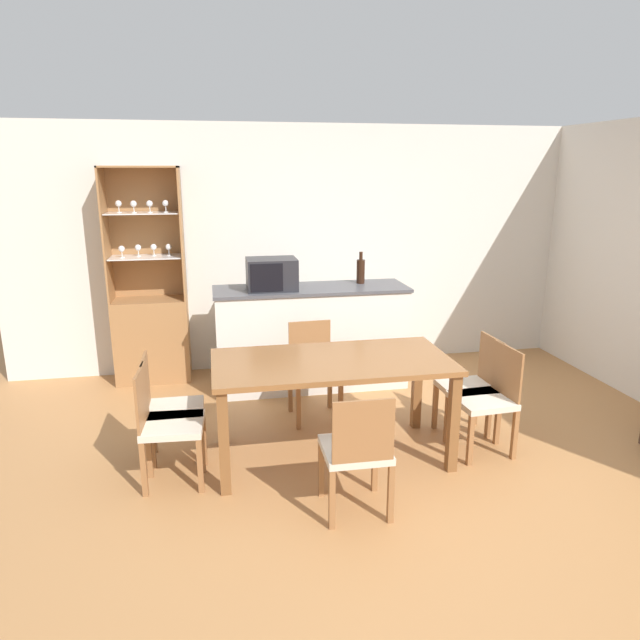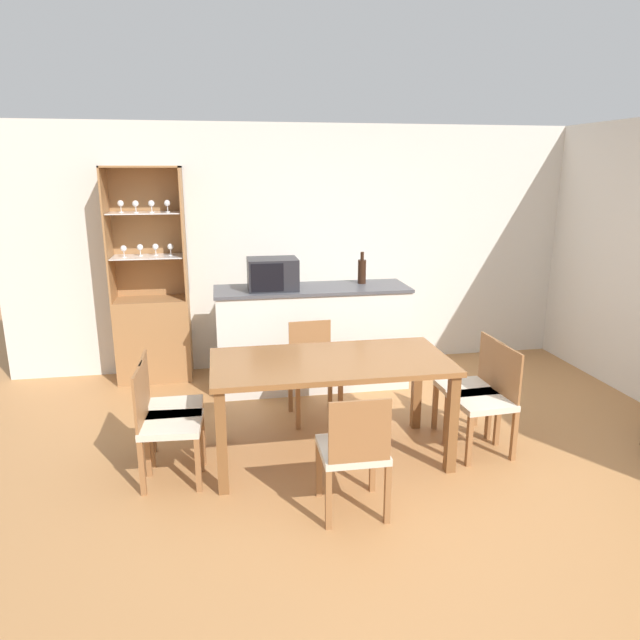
% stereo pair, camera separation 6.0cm
% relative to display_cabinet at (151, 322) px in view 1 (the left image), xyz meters
% --- Properties ---
extents(ground_plane, '(18.00, 18.00, 0.00)m').
position_rel_display_cabinet_xyz_m(ground_plane, '(1.93, -2.41, -0.60)').
color(ground_plane, '#B27A47').
extents(wall_back, '(6.80, 0.06, 2.55)m').
position_rel_display_cabinet_xyz_m(wall_back, '(1.93, 0.22, 0.67)').
color(wall_back, silver).
rests_on(wall_back, ground_plane).
extents(kitchen_counter, '(1.87, 0.59, 1.00)m').
position_rel_display_cabinet_xyz_m(kitchen_counter, '(1.55, -0.49, -0.10)').
color(kitchen_counter, silver).
rests_on(kitchen_counter, ground_plane).
extents(display_cabinet, '(0.73, 0.40, 2.13)m').
position_rel_display_cabinet_xyz_m(display_cabinet, '(0.00, 0.00, 0.00)').
color(display_cabinet, '#A37042').
rests_on(display_cabinet, ground_plane).
extents(dining_table, '(1.72, 0.85, 0.77)m').
position_rel_display_cabinet_xyz_m(dining_table, '(1.45, -1.96, 0.07)').
color(dining_table, brown).
rests_on(dining_table, ground_plane).
extents(dining_chair_side_left_far, '(0.40, 0.40, 0.82)m').
position_rel_display_cabinet_xyz_m(dining_chair_side_left_far, '(0.27, -1.83, -0.18)').
color(dining_chair_side_left_far, beige).
rests_on(dining_chair_side_left_far, ground_plane).
extents(dining_chair_side_left_near, '(0.43, 0.43, 0.82)m').
position_rel_display_cabinet_xyz_m(dining_chair_side_left_near, '(0.27, -2.09, -0.18)').
color(dining_chair_side_left_near, beige).
rests_on(dining_chair_side_left_near, ground_plane).
extents(dining_chair_side_right_far, '(0.42, 0.42, 0.82)m').
position_rel_display_cabinet_xyz_m(dining_chair_side_right_far, '(2.62, -1.83, -0.18)').
color(dining_chair_side_right_far, beige).
rests_on(dining_chair_side_right_far, ground_plane).
extents(dining_chair_head_near, '(0.41, 0.41, 0.82)m').
position_rel_display_cabinet_xyz_m(dining_chair_head_near, '(1.44, -2.70, -0.18)').
color(dining_chair_head_near, beige).
rests_on(dining_chair_head_near, ground_plane).
extents(dining_chair_head_far, '(0.42, 0.42, 0.82)m').
position_rel_display_cabinet_xyz_m(dining_chair_head_far, '(1.44, -1.22, -0.18)').
color(dining_chair_head_far, beige).
rests_on(dining_chair_head_far, ground_plane).
extents(dining_chair_side_right_near, '(0.43, 0.43, 0.82)m').
position_rel_display_cabinet_xyz_m(dining_chair_side_right_near, '(2.62, -2.09, -0.18)').
color(dining_chair_side_right_near, beige).
rests_on(dining_chair_side_right_near, ground_plane).
extents(microwave, '(0.46, 0.35, 0.29)m').
position_rel_display_cabinet_xyz_m(microwave, '(1.17, -0.52, 0.54)').
color(microwave, '#232328').
rests_on(microwave, kitchen_counter).
extents(wine_bottle, '(0.08, 0.08, 0.31)m').
position_rel_display_cabinet_xyz_m(wine_bottle, '(2.07, -0.39, 0.52)').
color(wine_bottle, black).
rests_on(wine_bottle, kitchen_counter).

